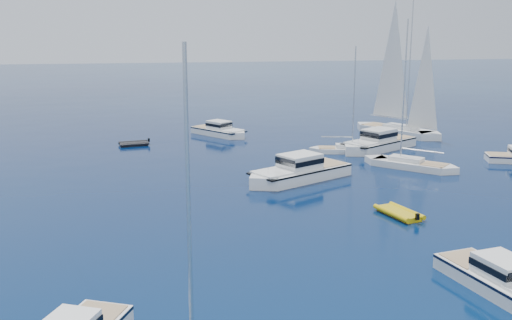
{
  "coord_description": "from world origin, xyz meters",
  "views": [
    {
      "loc": [
        -8.97,
        -23.07,
        13.61
      ],
      "look_at": [
        -0.14,
        26.3,
        2.2
      ],
      "focal_mm": 41.86,
      "sensor_mm": 36.0,
      "label": 1
    }
  ],
  "objects": [
    {
      "name": "motor_cruiser_right",
      "position": [
        8.76,
        2.9,
        0.0
      ],
      "size": [
        4.41,
        9.38,
        2.37
      ],
      "primitive_type": null,
      "rotation": [
        0.0,
        0.0,
        3.33
      ],
      "color": "silver",
      "rests_on": "ground"
    },
    {
      "name": "tender_yellow",
      "position": [
        8.61,
        15.96,
        0.0
      ],
      "size": [
        3.13,
        4.44,
        0.95
      ],
      "primitive_type": null,
      "rotation": [
        0.0,
        0.0,
        0.26
      ],
      "color": "gold",
      "rests_on": "ground"
    },
    {
      "name": "sailboat_centre",
      "position": [
        11.72,
        37.75,
        0.0
      ],
      "size": [
        8.33,
        3.84,
        11.85
      ],
      "primitive_type": null,
      "rotation": [
        0.0,
        0.0,
        4.49
      ],
      "color": "white",
      "rests_on": "ground"
    },
    {
      "name": "motor_cruiser_distant",
      "position": [
        15.78,
        38.61,
        0.0
      ],
      "size": [
        11.36,
        8.81,
        2.95
      ],
      "primitive_type": null,
      "rotation": [
        0.0,
        0.0,
        2.12
      ],
      "color": "silver",
      "rests_on": "ground"
    },
    {
      "name": "motor_cruiser_centre",
      "position": [
        3.81,
        27.18,
        0.0
      ],
      "size": [
        11.76,
        8.56,
        3.01
      ],
      "primitive_type": null,
      "rotation": [
        0.0,
        0.0,
        2.07
      ],
      "color": "white",
      "rests_on": "ground"
    },
    {
      "name": "sailboat_sails_r",
      "position": [
        21.78,
        47.13,
        0.0
      ],
      "size": [
        9.93,
        12.85,
        19.24
      ],
      "primitive_type": null,
      "rotation": [
        0.0,
        0.0,
        3.71
      ],
      "color": "white",
      "rests_on": "ground"
    },
    {
      "name": "sailboat_mid_r",
      "position": [
        15.69,
        29.76,
        0.0
      ],
      "size": [
        8.89,
        8.9,
        14.68
      ],
      "primitive_type": null,
      "rotation": [
        0.0,
        0.0,
        0.78
      ],
      "color": "silver",
      "rests_on": "ground"
    },
    {
      "name": "tender_grey_far",
      "position": [
        -10.98,
        45.72,
        0.0
      ],
      "size": [
        3.8,
        2.56,
        0.95
      ],
      "primitive_type": null,
      "rotation": [
        0.0,
        0.0,
        1.76
      ],
      "color": "black",
      "rests_on": "ground"
    },
    {
      "name": "motor_cruiser_horizon",
      "position": [
        -0.43,
        50.36,
        0.0
      ],
      "size": [
        7.55,
        8.79,
        2.35
      ],
      "primitive_type": null,
      "rotation": [
        0.0,
        0.0,
        3.78
      ],
      "color": "white",
      "rests_on": "ground"
    }
  ]
}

